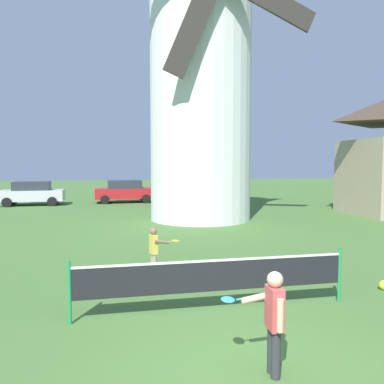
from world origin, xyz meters
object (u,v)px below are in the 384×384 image
(player_near, at_px, (273,317))
(player_far, at_px, (155,248))
(windmill, at_px, (201,69))
(parked_car_cream, at_px, (216,189))
(stray_ball, at_px, (384,285))
(parked_car_red, at_px, (125,191))
(tennis_net, at_px, (214,276))
(parked_car_silver, at_px, (32,193))

(player_near, height_order, player_far, player_near)
(windmill, height_order, parked_car_cream, windmill)
(stray_ball, distance_m, parked_car_cream, 20.63)
(player_far, height_order, stray_ball, player_far)
(windmill, height_order, stray_ball, windmill)
(stray_ball, bearing_deg, windmill, 97.64)
(player_near, bearing_deg, stray_ball, 35.40)
(player_far, relative_size, parked_car_red, 0.28)
(tennis_net, xyz_separation_m, stray_ball, (3.93, 0.47, -0.58))
(parked_car_silver, bearing_deg, player_near, -72.26)
(stray_ball, xyz_separation_m, parked_car_cream, (1.87, 20.54, 0.70))
(parked_car_silver, bearing_deg, tennis_net, -70.93)
(player_near, height_order, stray_ball, player_near)
(stray_ball, distance_m, parked_car_silver, 22.37)
(player_near, distance_m, parked_car_cream, 23.87)
(windmill, relative_size, stray_ball, 70.81)
(player_near, relative_size, player_far, 1.16)
(stray_ball, bearing_deg, player_far, 155.70)
(tennis_net, relative_size, parked_car_silver, 1.29)
(player_near, relative_size, parked_car_red, 0.33)
(stray_ball, bearing_deg, parked_car_red, 103.56)
(tennis_net, height_order, parked_car_red, parked_car_red)
(parked_car_silver, xyz_separation_m, parked_car_cream, (12.72, 0.99, 0.00))
(stray_ball, height_order, parked_car_red, parked_car_red)
(player_near, distance_m, parked_car_red, 22.83)
(parked_car_red, bearing_deg, player_near, -87.20)
(player_near, xyz_separation_m, stray_ball, (3.74, 2.66, -0.67))
(tennis_net, height_order, player_near, player_near)
(windmill, height_order, parked_car_red, windmill)
(windmill, distance_m, stray_ball, 13.33)
(tennis_net, distance_m, parked_car_red, 20.63)
(parked_car_cream, bearing_deg, tennis_net, -105.42)
(windmill, height_order, tennis_net, windmill)
(player_far, distance_m, parked_car_red, 18.01)
(windmill, distance_m, parked_car_silver, 14.10)
(tennis_net, distance_m, player_near, 2.20)
(parked_car_cream, bearing_deg, player_far, -109.74)
(player_far, relative_size, parked_car_silver, 0.30)
(windmill, distance_m, player_far, 11.62)
(tennis_net, height_order, parked_car_cream, parked_car_cream)
(player_near, distance_m, player_far, 4.90)
(windmill, bearing_deg, parked_car_red, 110.53)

